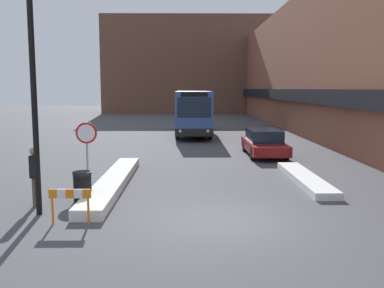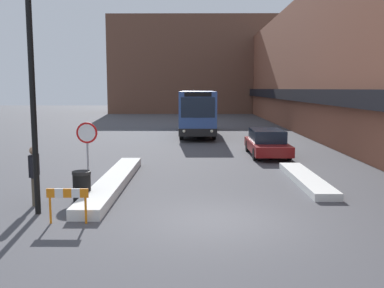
{
  "view_description": "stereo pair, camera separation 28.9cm",
  "coord_description": "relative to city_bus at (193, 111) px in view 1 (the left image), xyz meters",
  "views": [
    {
      "loc": [
        -0.89,
        -11.11,
        3.53
      ],
      "look_at": [
        -0.72,
        4.03,
        1.57
      ],
      "focal_mm": 40.0,
      "sensor_mm": 36.0,
      "label": 1
    },
    {
      "loc": [
        -0.6,
        -11.11,
        3.53
      ],
      "look_at": [
        -0.72,
        4.03,
        1.57
      ],
      "focal_mm": 40.0,
      "sensor_mm": 36.0,
      "label": 2
    }
  ],
  "objects": [
    {
      "name": "ground_plane",
      "position": [
        0.44,
        -21.74,
        -1.8
      ],
      "size": [
        160.0,
        160.0,
        0.0
      ],
      "primitive_type": "plane",
      "color": "#47474C"
    },
    {
      "name": "building_row_right",
      "position": [
        10.42,
        2.26,
        3.56
      ],
      "size": [
        5.5,
        60.0,
        10.77
      ],
      "color": "brown",
      "rests_on": "ground_plane"
    },
    {
      "name": "building_backdrop_far",
      "position": [
        0.44,
        31.47,
        5.1
      ],
      "size": [
        26.0,
        8.0,
        13.8
      ],
      "color": "brown",
      "rests_on": "ground_plane"
    },
    {
      "name": "snow_bank_left",
      "position": [
        -3.16,
        -17.48,
        -1.64
      ],
      "size": [
        0.9,
        8.67,
        0.32
      ],
      "color": "silver",
      "rests_on": "ground_plane"
    },
    {
      "name": "snow_bank_right",
      "position": [
        4.04,
        -16.89,
        -1.67
      ],
      "size": [
        0.9,
        5.72,
        0.26
      ],
      "color": "silver",
      "rests_on": "ground_plane"
    },
    {
      "name": "city_bus",
      "position": [
        0.0,
        0.0,
        0.0
      ],
      "size": [
        2.55,
        10.4,
        3.35
      ],
      "color": "#335193",
      "rests_on": "ground_plane"
    },
    {
      "name": "parked_car_front",
      "position": [
        3.64,
        -10.34,
        -1.1
      ],
      "size": [
        1.88,
        4.85,
        1.38
      ],
      "color": "maroon",
      "rests_on": "ground_plane"
    },
    {
      "name": "stop_sign",
      "position": [
        -4.07,
        -17.59,
        -0.11
      ],
      "size": [
        0.76,
        0.08,
        2.34
      ],
      "color": "gray",
      "rests_on": "ground_plane"
    },
    {
      "name": "street_lamp",
      "position": [
        -4.36,
        -21.08,
        2.26
      ],
      "size": [
        1.46,
        0.36,
        6.59
      ],
      "color": "black",
      "rests_on": "ground_plane"
    },
    {
      "name": "pedestrian",
      "position": [
        -5.06,
        -20.12,
        -0.72
      ],
      "size": [
        0.28,
        0.58,
        1.8
      ],
      "rotation": [
        0.0,
        0.0,
        -1.44
      ],
      "color": "brown",
      "rests_on": "ground_plane"
    },
    {
      "name": "trash_bin",
      "position": [
        -3.76,
        -19.64,
        -1.32
      ],
      "size": [
        0.59,
        0.59,
        0.95
      ],
      "color": "black",
      "rests_on": "ground_plane"
    },
    {
      "name": "construction_barricade",
      "position": [
        -3.51,
        -21.96,
        -1.13
      ],
      "size": [
        1.1,
        0.06,
        0.94
      ],
      "color": "orange",
      "rests_on": "ground_plane"
    }
  ]
}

